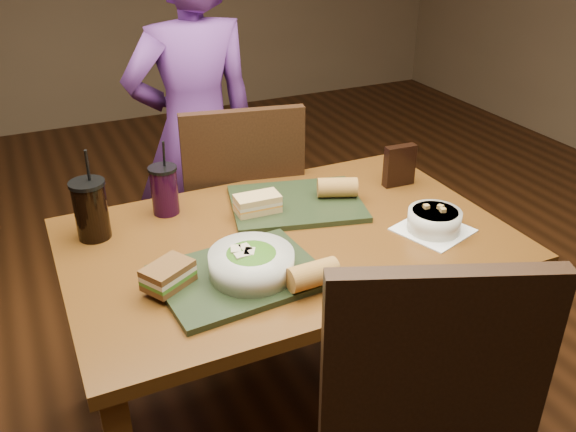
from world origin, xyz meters
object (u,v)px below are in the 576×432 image
at_px(salad_bowl, 251,262).
at_px(baguette_far, 337,187).
at_px(chip_bag, 399,166).
at_px(tray_far, 296,203).
at_px(sandwich_near, 168,275).
at_px(cup_berry, 164,190).
at_px(baguette_near, 313,275).
at_px(tray_near, 240,276).
at_px(dining_table, 288,262).
at_px(cup_cola, 91,209).
at_px(soup_bowl, 434,220).
at_px(diner, 195,133).
at_px(chair_far, 236,213).
at_px(sandwich_far, 258,203).

bearing_deg(salad_bowl, baguette_far, 35.99).
bearing_deg(chip_bag, tray_far, -177.65).
xyz_separation_m(sandwich_near, cup_berry, (0.11, 0.43, 0.03)).
relative_size(baguette_near, cup_berry, 0.54).
bearing_deg(baguette_far, cup_berry, 163.30).
relative_size(tray_near, sandwich_near, 2.79).
bearing_deg(dining_table, salad_bowl, -137.68).
height_order(sandwich_near, baguette_far, baguette_far).
relative_size(tray_far, sandwich_near, 2.79).
bearing_deg(cup_cola, salad_bowl, -50.40).
distance_m(salad_bowl, sandwich_near, 0.22).
bearing_deg(soup_bowl, diner, 111.59).
bearing_deg(baguette_near, salad_bowl, 136.90).
bearing_deg(chip_bag, soup_bowl, -102.58).
bearing_deg(cup_berry, baguette_near, -68.92).
xyz_separation_m(diner, chip_bag, (0.51, -0.74, 0.05)).
height_order(tray_near, baguette_near, baguette_near).
distance_m(chair_far, baguette_near, 0.87).
height_order(soup_bowl, baguette_far, baguette_far).
bearing_deg(dining_table, cup_cola, 155.08).
relative_size(chair_far, tray_near, 2.40).
height_order(dining_table, soup_bowl, soup_bowl).
bearing_deg(tray_far, tray_near, -135.04).
height_order(chair_far, diner, diner).
bearing_deg(sandwich_far, chip_bag, 1.12).
bearing_deg(cup_cola, diner, 52.00).
bearing_deg(salad_bowl, dining_table, 42.32).
relative_size(dining_table, chip_bag, 8.94).
relative_size(soup_bowl, cup_cola, 0.88).
xyz_separation_m(cup_cola, chip_bag, (1.03, -0.07, -0.02)).
bearing_deg(diner, baguette_near, 84.59).
bearing_deg(cup_berry, baguette_far, -16.70).
bearing_deg(tray_near, baguette_near, -41.43).
bearing_deg(soup_bowl, chair_far, 118.55).
height_order(tray_far, baguette_near, baguette_near).
xyz_separation_m(dining_table, chip_bag, (0.51, 0.17, 0.16)).
height_order(tray_far, baguette_far, baguette_far).
relative_size(dining_table, sandwich_far, 9.12).
height_order(tray_near, sandwich_near, sandwich_near).
distance_m(dining_table, sandwich_near, 0.44).
height_order(tray_near, soup_bowl, soup_bowl).
bearing_deg(dining_table, tray_near, -144.80).
height_order(dining_table, chip_bag, chip_bag).
relative_size(soup_bowl, baguette_near, 1.86).
bearing_deg(chair_far, dining_table, -93.56).
xyz_separation_m(baguette_far, cup_berry, (-0.54, 0.16, 0.03)).
distance_m(salad_bowl, chip_bag, 0.77).
height_order(tray_near, sandwich_far, sandwich_far).
bearing_deg(sandwich_near, tray_far, 30.25).
height_order(salad_bowl, sandwich_far, salad_bowl).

